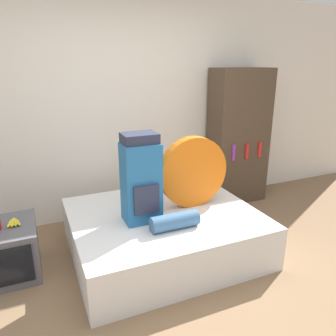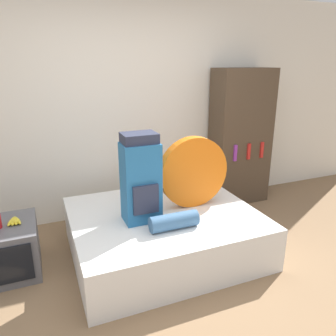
{
  "view_description": "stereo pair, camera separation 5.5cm",
  "coord_description": "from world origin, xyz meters",
  "px_view_note": "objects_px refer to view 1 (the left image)",
  "views": [
    {
      "loc": [
        -0.98,
        -1.83,
        1.84
      ],
      "look_at": [
        0.18,
        0.85,
        0.88
      ],
      "focal_mm": 35.0,
      "sensor_mm": 36.0,
      "label": 1
    },
    {
      "loc": [
        -0.93,
        -1.85,
        1.84
      ],
      "look_at": [
        0.18,
        0.85,
        0.88
      ],
      "focal_mm": 35.0,
      "sensor_mm": 36.0,
      "label": 2
    }
  ],
  "objects_px": {
    "backpack": "(141,179)",
    "sleeping_roll": "(175,221)",
    "bookshelf": "(238,137)",
    "tent_bag": "(193,172)",
    "television": "(7,250)"
  },
  "relations": [
    {
      "from": "backpack",
      "to": "sleeping_roll",
      "type": "relative_size",
      "value": 1.88
    },
    {
      "from": "backpack",
      "to": "sleeping_roll",
      "type": "distance_m",
      "value": 0.48
    },
    {
      "from": "backpack",
      "to": "sleeping_roll",
      "type": "height_order",
      "value": "backpack"
    },
    {
      "from": "backpack",
      "to": "bookshelf",
      "type": "height_order",
      "value": "bookshelf"
    },
    {
      "from": "tent_bag",
      "to": "bookshelf",
      "type": "bearing_deg",
      "value": 35.93
    },
    {
      "from": "backpack",
      "to": "tent_bag",
      "type": "height_order",
      "value": "backpack"
    },
    {
      "from": "television",
      "to": "sleeping_roll",
      "type": "bearing_deg",
      "value": -21.82
    },
    {
      "from": "backpack",
      "to": "television",
      "type": "bearing_deg",
      "value": 166.75
    },
    {
      "from": "tent_bag",
      "to": "bookshelf",
      "type": "relative_size",
      "value": 0.41
    },
    {
      "from": "television",
      "to": "bookshelf",
      "type": "relative_size",
      "value": 0.35
    },
    {
      "from": "tent_bag",
      "to": "television",
      "type": "xyz_separation_m",
      "value": [
        -1.76,
        0.17,
        -0.55
      ]
    },
    {
      "from": "backpack",
      "to": "sleeping_roll",
      "type": "bearing_deg",
      "value": -53.18
    },
    {
      "from": "television",
      "to": "bookshelf",
      "type": "distance_m",
      "value": 2.97
    },
    {
      "from": "sleeping_roll",
      "to": "television",
      "type": "bearing_deg",
      "value": 158.18
    },
    {
      "from": "television",
      "to": "bookshelf",
      "type": "xyz_separation_m",
      "value": [
        2.83,
        0.61,
        0.65
      ]
    }
  ]
}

